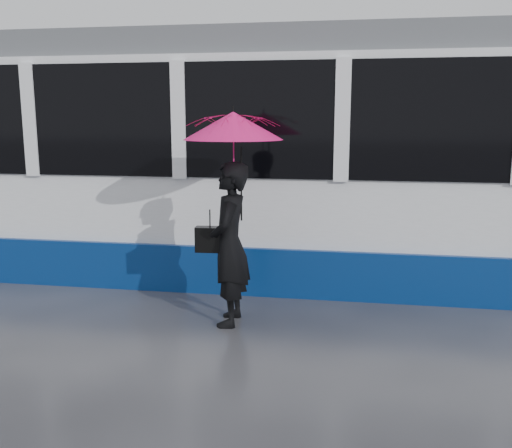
# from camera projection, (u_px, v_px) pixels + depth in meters

# --- Properties ---
(ground) EXTENTS (90.00, 90.00, 0.00)m
(ground) POSITION_uv_depth(u_px,v_px,m) (202.00, 330.00, 6.10)
(ground) COLOR #27272C
(ground) RESTS_ON ground
(rails) EXTENTS (34.00, 1.51, 0.02)m
(rails) POSITION_uv_depth(u_px,v_px,m) (246.00, 269.00, 8.52)
(rails) COLOR #3F3D38
(rails) RESTS_ON ground
(tram) EXTENTS (26.00, 2.56, 3.35)m
(tram) POSITION_uv_depth(u_px,v_px,m) (380.00, 161.00, 7.90)
(tram) COLOR white
(tram) RESTS_ON ground
(woman) EXTENTS (0.47, 0.68, 1.78)m
(woman) POSITION_uv_depth(u_px,v_px,m) (230.00, 244.00, 6.15)
(woman) COLOR black
(woman) RESTS_ON ground
(umbrella) EXTENTS (1.11, 1.11, 1.20)m
(umbrella) POSITION_uv_depth(u_px,v_px,m) (233.00, 145.00, 5.94)
(umbrella) COLOR #FF157E
(umbrella) RESTS_ON ground
(handbag) EXTENTS (0.33, 0.16, 0.46)m
(handbag) POSITION_uv_depth(u_px,v_px,m) (210.00, 239.00, 6.20)
(handbag) COLOR black
(handbag) RESTS_ON ground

